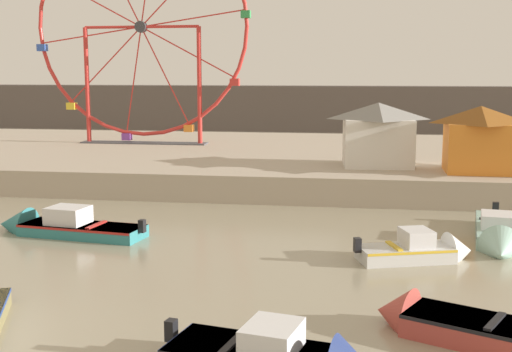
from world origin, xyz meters
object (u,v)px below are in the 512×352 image
object	(u,v)px
ferris_wheel_red_frame	(141,30)
carnival_booth_white_ticket	(378,133)
carnival_booth_orange_canopy	(480,138)
motorboat_teal_painted	(56,226)
motorboat_faded_red	(446,323)
motorboat_pale_grey	(424,250)
motorboat_seafoam	(498,235)

from	to	relation	value
ferris_wheel_red_frame	carnival_booth_white_ticket	bearing A→B (deg)	-29.08
carnival_booth_orange_canopy	carnival_booth_white_ticket	world-z (taller)	carnival_booth_white_ticket
motorboat_teal_painted	motorboat_faded_red	xyz separation A→B (m)	(12.77, -7.54, -0.02)
motorboat_teal_painted	motorboat_pale_grey	world-z (taller)	motorboat_teal_painted
carnival_booth_white_ticket	carnival_booth_orange_canopy	bearing A→B (deg)	-22.12
motorboat_faded_red	motorboat_seafoam	size ratio (longest dim) A/B	0.66
motorboat_faded_red	ferris_wheel_red_frame	size ratio (longest dim) A/B	0.29
motorboat_seafoam	carnival_booth_orange_canopy	distance (m)	8.69
ferris_wheel_red_frame	carnival_booth_white_ticket	distance (m)	17.46
motorboat_faded_red	carnival_booth_orange_canopy	distance (m)	17.43
motorboat_seafoam	carnival_booth_white_ticket	xyz separation A→B (m)	(-3.92, 9.73, 2.55)
motorboat_pale_grey	ferris_wheel_red_frame	distance (m)	26.86
motorboat_seafoam	motorboat_pale_grey	bearing A→B (deg)	-38.95
motorboat_teal_painted	motorboat_seafoam	world-z (taller)	motorboat_teal_painted
ferris_wheel_red_frame	motorboat_pale_grey	bearing A→B (deg)	-52.11
motorboat_faded_red	ferris_wheel_red_frame	bearing A→B (deg)	-33.65
motorboat_seafoam	carnival_booth_white_ticket	bearing A→B (deg)	-149.39
motorboat_seafoam	motorboat_pale_grey	size ratio (longest dim) A/B	1.57
motorboat_pale_grey	carnival_booth_orange_canopy	size ratio (longest dim) A/B	1.18
carnival_booth_orange_canopy	motorboat_pale_grey	bearing A→B (deg)	-106.34
motorboat_seafoam	motorboat_pale_grey	world-z (taller)	motorboat_pale_grey
ferris_wheel_red_frame	carnival_booth_orange_canopy	distance (m)	21.95
motorboat_seafoam	carnival_booth_white_ticket	world-z (taller)	carnival_booth_white_ticket
motorboat_teal_painted	motorboat_seafoam	bearing A→B (deg)	-167.74
motorboat_seafoam	carnival_booth_white_ticket	size ratio (longest dim) A/B	1.60
motorboat_faded_red	carnival_booth_orange_canopy	bearing A→B (deg)	-75.48
carnival_booth_white_ticket	motorboat_seafoam	bearing A→B (deg)	-72.61
motorboat_faded_red	motorboat_pale_grey	world-z (taller)	motorboat_pale_grey
motorboat_seafoam	carnival_booth_white_ticket	distance (m)	10.79
motorboat_pale_grey	motorboat_seafoam	bearing A→B (deg)	24.02
motorboat_seafoam	motorboat_pale_grey	xyz separation A→B (m)	(-2.67, -2.44, 0.01)
motorboat_teal_painted	motorboat_pale_grey	size ratio (longest dim) A/B	1.54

